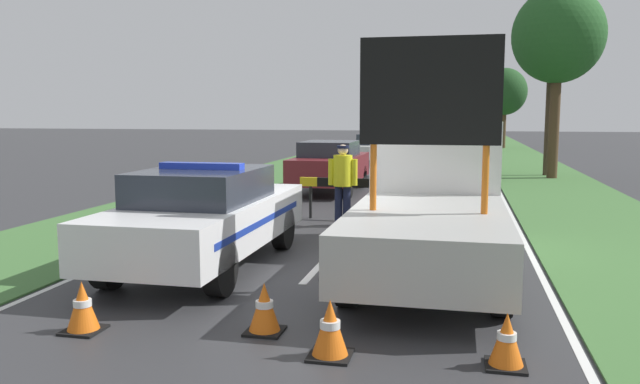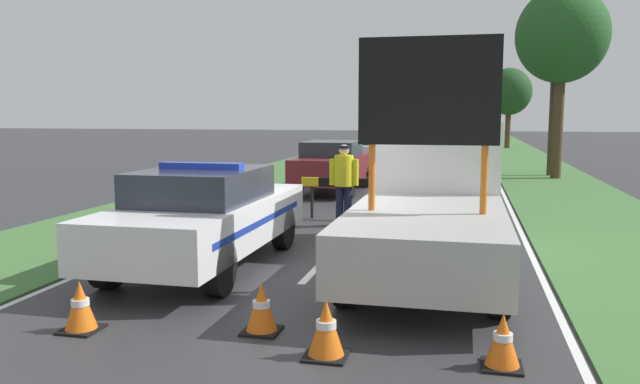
% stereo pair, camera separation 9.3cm
% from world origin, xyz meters
% --- Properties ---
extents(ground_plane, '(160.00, 160.00, 0.00)m').
position_xyz_m(ground_plane, '(0.00, 0.00, 0.00)').
color(ground_plane, '#333335').
extents(lane_markings, '(6.93, 65.58, 0.01)m').
position_xyz_m(lane_markings, '(0.00, 17.94, 0.00)').
color(lane_markings, silver).
rests_on(lane_markings, ground).
extents(grass_verge_left, '(3.53, 120.00, 0.03)m').
position_xyz_m(grass_verge_left, '(-5.28, 20.00, 0.01)').
color(grass_verge_left, '#427038').
rests_on(grass_verge_left, ground).
extents(grass_verge_right, '(3.53, 120.00, 0.03)m').
position_xyz_m(grass_verge_right, '(5.28, 20.00, 0.01)').
color(grass_verge_right, '#427038').
rests_on(grass_verge_right, ground).
extents(police_car, '(1.91, 4.98, 1.68)m').
position_xyz_m(police_car, '(-1.76, -0.47, 0.83)').
color(police_car, white).
rests_on(police_car, ground).
extents(work_truck, '(2.12, 6.14, 3.43)m').
position_xyz_m(work_truck, '(1.76, 0.58, 1.13)').
color(work_truck, white).
rests_on(work_truck, ground).
extents(road_barrier, '(2.46, 0.08, 0.96)m').
position_xyz_m(road_barrier, '(-0.24, 4.43, 0.78)').
color(road_barrier, black).
rests_on(road_barrier, ground).
extents(police_officer, '(0.64, 0.41, 1.78)m').
position_xyz_m(police_officer, '(-0.29, 3.52, 1.06)').
color(police_officer, '#191E38').
rests_on(police_officer, ground).
extents(pedestrian_civilian, '(0.56, 0.36, 1.56)m').
position_xyz_m(pedestrian_civilian, '(0.70, 3.87, 0.92)').
color(pedestrian_civilian, brown).
rests_on(pedestrian_civilian, ground).
extents(traffic_cone_near_police, '(0.39, 0.39, 0.54)m').
position_xyz_m(traffic_cone_near_police, '(2.65, -3.59, 0.27)').
color(traffic_cone_near_police, black).
rests_on(traffic_cone_near_police, ground).
extents(traffic_cone_centre_front, '(0.42, 0.42, 0.58)m').
position_xyz_m(traffic_cone_centre_front, '(-1.93, -3.60, 0.29)').
color(traffic_cone_centre_front, black).
rests_on(traffic_cone_centre_front, ground).
extents(traffic_cone_near_truck, '(0.41, 0.41, 0.57)m').
position_xyz_m(traffic_cone_near_truck, '(0.08, -3.18, 0.28)').
color(traffic_cone_near_truck, black).
rests_on(traffic_cone_near_truck, ground).
extents(traffic_cone_behind_barrier, '(0.43, 0.43, 0.60)m').
position_xyz_m(traffic_cone_behind_barrier, '(0.93, -3.72, 0.29)').
color(traffic_cone_behind_barrier, black).
rests_on(traffic_cone_behind_barrier, ground).
extents(traffic_cone_lane_edge, '(0.45, 0.45, 0.62)m').
position_xyz_m(traffic_cone_lane_edge, '(0.41, -0.72, 0.31)').
color(traffic_cone_lane_edge, black).
rests_on(traffic_cone_lane_edge, ground).
extents(queued_car_wagon_maroon, '(1.82, 4.37, 1.58)m').
position_xyz_m(queued_car_wagon_maroon, '(-1.79, 9.40, 0.83)').
color(queued_car_wagon_maroon, maroon).
rests_on(queued_car_wagon_maroon, ground).
extents(queued_car_sedan_black, '(1.77, 4.41, 1.52)m').
position_xyz_m(queued_car_sedan_black, '(1.81, 14.98, 0.80)').
color(queued_car_sedan_black, black).
rests_on(queued_car_sedan_black, ground).
extents(queued_car_van_white, '(1.81, 4.66, 1.46)m').
position_xyz_m(queued_car_van_white, '(-1.83, 20.69, 0.75)').
color(queued_car_van_white, silver).
rests_on(queued_car_van_white, ground).
extents(queued_car_suv_grey, '(1.87, 4.35, 1.66)m').
position_xyz_m(queued_car_suv_grey, '(-1.68, 26.76, 0.86)').
color(queued_car_suv_grey, slate).
rests_on(queued_car_suv_grey, ground).
extents(roadside_tree_near_left, '(3.32, 3.32, 7.03)m').
position_xyz_m(roadside_tree_near_left, '(5.57, 15.07, 5.24)').
color(roadside_tree_near_left, '#4C3823').
rests_on(roadside_tree_near_left, ground).
extents(roadside_tree_near_right, '(3.10, 3.10, 5.58)m').
position_xyz_m(roadside_tree_near_right, '(5.10, 36.10, 3.92)').
color(roadside_tree_near_right, '#4C3823').
rests_on(roadside_tree_near_right, ground).
extents(utility_pole, '(1.20, 0.20, 6.78)m').
position_xyz_m(utility_pole, '(5.47, 16.15, 3.51)').
color(utility_pole, '#473828').
rests_on(utility_pole, ground).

